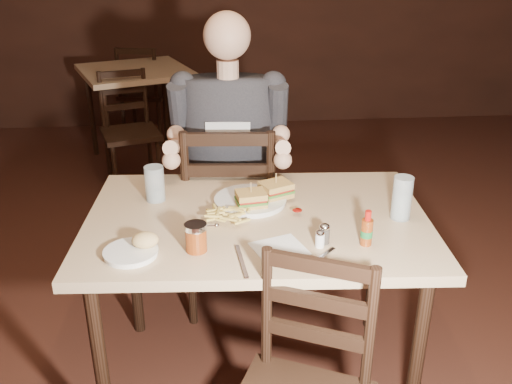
{
  "coord_description": "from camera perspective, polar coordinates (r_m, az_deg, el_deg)",
  "views": [
    {
      "loc": [
        -0.4,
        -2.04,
        1.74
      ],
      "look_at": [
        -0.23,
        -0.1,
        0.85
      ],
      "focal_mm": 40.0,
      "sensor_mm": 36.0,
      "label": 1
    }
  ],
  "objects": [
    {
      "name": "glass_right",
      "position": [
        2.16,
        14.39,
        -0.58
      ],
      "size": [
        0.08,
        0.08,
        0.16
      ],
      "primitive_type": "cylinder",
      "rotation": [
        0.0,
        0.0,
        -0.06
      ],
      "color": "silver",
      "rests_on": "main_table"
    },
    {
      "name": "fries_pile",
      "position": [
        2.09,
        -2.52,
        -2.1
      ],
      "size": [
        0.23,
        0.17,
        0.04
      ],
      "primitive_type": null,
      "rotation": [
        0.0,
        0.0,
        -0.06
      ],
      "color": "#DDC35C",
      "rests_on": "dinner_plate"
    },
    {
      "name": "ketchup_dollop",
      "position": [
        2.15,
        4.15,
        -1.82
      ],
      "size": [
        0.04,
        0.04,
        0.01
      ],
      "primitive_type": "ellipsoid",
      "rotation": [
        0.0,
        0.0,
        -0.06
      ],
      "color": "maroon",
      "rests_on": "dinner_plate"
    },
    {
      "name": "fork",
      "position": [
        1.87,
        6.37,
        -6.64
      ],
      "size": [
        0.13,
        0.13,
        0.01
      ],
      "primitive_type": "cube",
      "rotation": [
        0.0,
        0.0,
        -0.78
      ],
      "color": "silver",
      "rests_on": "napkin"
    },
    {
      "name": "salt_shaker",
      "position": [
        1.94,
        6.41,
        -4.72
      ],
      "size": [
        0.03,
        0.03,
        0.06
      ],
      "primitive_type": null,
      "rotation": [
        0.0,
        0.0,
        -0.06
      ],
      "color": "white",
      "rests_on": "main_table"
    },
    {
      "name": "hot_sauce",
      "position": [
        1.96,
        11.05,
        -3.54
      ],
      "size": [
        0.04,
        0.04,
        0.13
      ],
      "primitive_type": null,
      "rotation": [
        0.0,
        0.0,
        -0.06
      ],
      "color": "maroon",
      "rests_on": "main_table"
    },
    {
      "name": "bg_chair_far",
      "position": [
        5.29,
        -11.09,
        9.67
      ],
      "size": [
        0.47,
        0.5,
        0.87
      ],
      "primitive_type": null,
      "rotation": [
        0.0,
        0.0,
        2.96
      ],
      "color": "black",
      "rests_on": "ground"
    },
    {
      "name": "sandwich_left",
      "position": [
        2.16,
        -0.5,
        -0.28
      ],
      "size": [
        0.12,
        0.11,
        0.1
      ],
      "primitive_type": null,
      "rotation": [
        0.0,
        0.0,
        0.15
      ],
      "color": "tan",
      "rests_on": "dinner_plate"
    },
    {
      "name": "diner",
      "position": [
        2.54,
        -2.78,
        7.0
      ],
      "size": [
        0.57,
        0.47,
        0.94
      ],
      "primitive_type": null,
      "rotation": [
        0.0,
        0.0,
        -0.08
      ],
      "color": "#2C2D31",
      "rests_on": "chair_far"
    },
    {
      "name": "chair_far",
      "position": [
        2.77,
        -2.54,
        -2.34
      ],
      "size": [
        0.49,
        0.53,
        0.99
      ],
      "primitive_type": null,
      "rotation": [
        0.0,
        0.0,
        3.06
      ],
      "color": "black",
      "rests_on": "ground"
    },
    {
      "name": "glass_left",
      "position": [
        2.28,
        -10.09,
        0.84
      ],
      "size": [
        0.08,
        0.08,
        0.14
      ],
      "primitive_type": "cylinder",
      "rotation": [
        0.0,
        0.0,
        -0.06
      ],
      "color": "silver",
      "rests_on": "main_table"
    },
    {
      "name": "syrup_dispenser",
      "position": [
        1.9,
        -6.02,
        -4.53
      ],
      "size": [
        0.08,
        0.08,
        0.1
      ],
      "primitive_type": null,
      "rotation": [
        0.0,
        0.0,
        -0.06
      ],
      "color": "maroon",
      "rests_on": "main_table"
    },
    {
      "name": "knife",
      "position": [
        1.85,
        -1.43,
        -6.91
      ],
      "size": [
        0.03,
        0.2,
        0.0
      ],
      "primitive_type": "cube",
      "rotation": [
        0.0,
        0.0,
        0.1
      ],
      "color": "silver",
      "rests_on": "napkin"
    },
    {
      "name": "bg_chair_near",
      "position": [
        4.24,
        -12.43,
        5.77
      ],
      "size": [
        0.5,
        0.52,
        0.85
      ],
      "primitive_type": null,
      "rotation": [
        0.0,
        0.0,
        0.3
      ],
      "color": "black",
      "rests_on": "ground"
    },
    {
      "name": "room_shell",
      "position": [
        2.11,
        6.23,
        15.08
      ],
      "size": [
        7.0,
        7.0,
        7.0
      ],
      "color": "#321711",
      "rests_on": "ground"
    },
    {
      "name": "bread_roll",
      "position": [
        1.93,
        -11.03,
        -4.73
      ],
      "size": [
        0.09,
        0.08,
        0.05
      ],
      "primitive_type": "ellipsoid",
      "rotation": [
        0.0,
        0.0,
        -0.06
      ],
      "color": "#DDB56C",
      "rests_on": "side_plate"
    },
    {
      "name": "pepper_shaker",
      "position": [
        1.96,
        6.85,
        -4.22
      ],
      "size": [
        0.04,
        0.04,
        0.07
      ],
      "primitive_type": null,
      "rotation": [
        0.0,
        0.0,
        -0.06
      ],
      "color": "#38332D",
      "rests_on": "main_table"
    },
    {
      "name": "bg_table",
      "position": [
        4.7,
        -11.95,
        10.88
      ],
      "size": [
        1.03,
        1.03,
        0.77
      ],
      "rotation": [
        0.0,
        0.0,
        0.36
      ],
      "color": "tan",
      "rests_on": "ground"
    },
    {
      "name": "side_plate",
      "position": [
        1.93,
        -12.4,
        -6.03
      ],
      "size": [
        0.19,
        0.19,
        0.01
      ],
      "primitive_type": "cylinder",
      "rotation": [
        0.0,
        0.0,
        -0.06
      ],
      "color": "white",
      "rests_on": "main_table"
    },
    {
      "name": "napkin",
      "position": [
        1.93,
        2.34,
        -5.67
      ],
      "size": [
        0.21,
        0.2,
        0.0
      ],
      "primitive_type": "cube",
      "rotation": [
        0.0,
        0.0,
        0.33
      ],
      "color": "white",
      "rests_on": "main_table"
    },
    {
      "name": "dinner_plate",
      "position": [
        2.24,
        -0.57,
        -0.94
      ],
      "size": [
        0.29,
        0.29,
        0.02
      ],
      "primitive_type": "cylinder",
      "rotation": [
        0.0,
        0.0,
        -0.06
      ],
      "color": "white",
      "rests_on": "main_table"
    },
    {
      "name": "main_table",
      "position": [
        2.17,
        0.11,
        -4.28
      ],
      "size": [
        1.32,
        0.92,
        0.77
      ],
      "rotation": [
        0.0,
        0.0,
        -0.06
      ],
      "color": "tan",
      "rests_on": "ground"
    },
    {
      "name": "sandwich_right",
      "position": [
        2.24,
        2.01,
        0.7
      ],
      "size": [
        0.14,
        0.13,
        0.1
      ],
      "primitive_type": null,
      "rotation": [
        0.0,
        0.0,
        0.43
      ],
      "color": "tan",
      "rests_on": "dinner_plate"
    }
  ]
}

